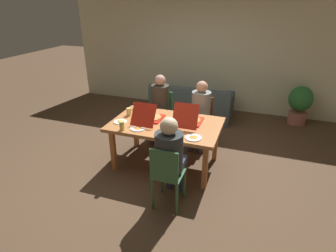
# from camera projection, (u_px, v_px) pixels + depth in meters

# --- Properties ---
(ground_plane) EXTENTS (20.00, 20.00, 0.00)m
(ground_plane) POSITION_uv_depth(u_px,v_px,m) (166.00, 164.00, 4.61)
(ground_plane) COLOR brown
(back_wall) EXTENTS (6.82, 0.12, 2.66)m
(back_wall) POSITION_uv_depth(u_px,v_px,m) (207.00, 53.00, 6.54)
(back_wall) COLOR #E9E9C5
(back_wall) RESTS_ON ground
(dining_table) EXTENTS (1.70, 1.06, 0.76)m
(dining_table) POSITION_uv_depth(u_px,v_px,m) (166.00, 127.00, 4.33)
(dining_table) COLOR #BC7540
(dining_table) RESTS_ON ground
(chair_0) EXTENTS (0.39, 0.41, 0.89)m
(chair_0) POSITION_uv_depth(u_px,v_px,m) (201.00, 119.00, 5.11)
(chair_0) COLOR #5F3016
(chair_0) RESTS_ON ground
(person_0) EXTENTS (0.34, 0.52, 1.23)m
(person_0) POSITION_uv_depth(u_px,v_px,m) (200.00, 109.00, 4.89)
(person_0) COLOR #3C374B
(person_0) RESTS_ON ground
(chair_1) EXTENTS (0.38, 0.38, 0.91)m
(chair_1) POSITION_uv_depth(u_px,v_px,m) (162.00, 114.00, 5.34)
(chair_1) COLOR #327340
(chair_1) RESTS_ON ground
(person_1) EXTENTS (0.33, 0.50, 1.27)m
(person_1) POSITION_uv_depth(u_px,v_px,m) (159.00, 103.00, 5.12)
(person_1) COLOR #44353C
(person_1) RESTS_ON ground
(chair_2) EXTENTS (0.38, 0.40, 0.91)m
(chair_2) POSITION_uv_depth(u_px,v_px,m) (167.00, 174.00, 3.46)
(chair_2) COLOR #33613C
(chair_2) RESTS_ON ground
(person_2) EXTENTS (0.35, 0.54, 1.25)m
(person_2) POSITION_uv_depth(u_px,v_px,m) (170.00, 153.00, 3.48)
(person_2) COLOR #31364E
(person_2) RESTS_ON ground
(pizza_box_0) EXTENTS (0.37, 0.58, 0.33)m
(pizza_box_0) POSITION_uv_depth(u_px,v_px,m) (150.00, 117.00, 4.38)
(pizza_box_0) COLOR red
(pizza_box_0) RESTS_ON dining_table
(pizza_box_1) EXTENTS (0.38, 0.54, 0.37)m
(pizza_box_1) POSITION_uv_depth(u_px,v_px,m) (189.00, 120.00, 4.28)
(pizza_box_1) COLOR red
(pizza_box_1) RESTS_ON dining_table
(plate_0) EXTENTS (0.23, 0.23, 0.03)m
(plate_0) POSITION_uv_depth(u_px,v_px,m) (138.00, 128.00, 4.10)
(plate_0) COLOR white
(plate_0) RESTS_ON dining_table
(plate_1) EXTENTS (0.25, 0.25, 0.03)m
(plate_1) POSITION_uv_depth(u_px,v_px,m) (168.00, 133.00, 3.95)
(plate_1) COLOR white
(plate_1) RESTS_ON dining_table
(plate_2) EXTENTS (0.24, 0.24, 0.03)m
(plate_2) POSITION_uv_depth(u_px,v_px,m) (193.00, 137.00, 3.83)
(plate_2) COLOR white
(plate_2) RESTS_ON dining_table
(plate_3) EXTENTS (0.21, 0.21, 0.03)m
(plate_3) POSITION_uv_depth(u_px,v_px,m) (120.00, 122.00, 4.32)
(plate_3) COLOR white
(plate_3) RESTS_ON dining_table
(drinking_glass_0) EXTENTS (0.08, 0.08, 0.13)m
(drinking_glass_0) POSITION_uv_depth(u_px,v_px,m) (129.00, 112.00, 4.55)
(drinking_glass_0) COLOR #DDC164
(drinking_glass_0) RESTS_ON dining_table
(drinking_glass_1) EXTENTS (0.08, 0.08, 0.10)m
(drinking_glass_1) POSITION_uv_depth(u_px,v_px,m) (136.00, 106.00, 4.83)
(drinking_glass_1) COLOR #B75229
(drinking_glass_1) RESTS_ON dining_table
(drinking_glass_2) EXTENTS (0.07, 0.07, 0.14)m
(drinking_glass_2) POSITION_uv_depth(u_px,v_px,m) (122.00, 126.00, 4.04)
(drinking_glass_2) COLOR #E6CB5D
(drinking_glass_2) RESTS_ON dining_table
(couch) EXTENTS (1.82, 0.87, 0.77)m
(couch) POSITION_uv_depth(u_px,v_px,m) (192.00, 105.00, 6.36)
(couch) COLOR #445257
(couch) RESTS_ON ground
(potted_plant) EXTENTS (0.49, 0.49, 0.84)m
(potted_plant) POSITION_uv_depth(u_px,v_px,m) (300.00, 103.00, 5.92)
(potted_plant) COLOR #BA6B5A
(potted_plant) RESTS_ON ground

